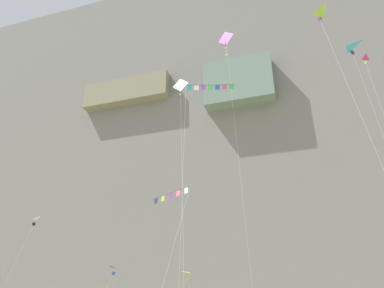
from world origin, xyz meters
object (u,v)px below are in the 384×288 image
Objects in this scene: kite_delta_front_field at (28,229)px; kite_delta_mid_right at (317,24)px; kite_diamond_low_center at (226,43)px; kite_delta_upper_mid at (116,276)px; kite_banner_low_left at (208,101)px; kite_banner_low_right at (169,207)px; kite_delta_far_left at (367,77)px; kite_delta_mid_center at (190,280)px; kite_delta_near_cliff at (350,55)px; kite_diamond_high_right at (181,95)px.

kite_delta_mid_right reaches higher than kite_delta_front_field.
kite_diamond_low_center is 1.24× the size of kite_delta_mid_right.
kite_delta_upper_mid is 0.41× the size of kite_banner_low_left.
kite_banner_low_right is 8.54m from kite_banner_low_left.
kite_delta_front_field is at bearing 177.62° from kite_delta_mid_right.
kite_delta_far_left is at bearing 14.07° from kite_delta_front_field.
kite_delta_front_field is 17.56m from kite_banner_low_right.
kite_delta_upper_mid is at bearing 179.87° from kite_diamond_low_center.
kite_delta_mid_center is 0.28× the size of kite_delta_near_cliff.
kite_banner_low_left is 0.88× the size of kite_diamond_high_right.
kite_diamond_high_right is at bearing 88.58° from kite_banner_low_right.
kite_diamond_low_center is 15.99m from kite_diamond_high_right.
kite_diamond_low_center reaches higher than kite_delta_mid_right.
kite_delta_mid_right is at bearing -118.21° from kite_delta_far_left.
kite_delta_mid_right is (9.67, -6.44, -5.84)m from kite_diamond_low_center.
kite_delta_mid_center is at bearing 102.46° from kite_banner_low_right.
kite_delta_mid_center is at bearing 143.95° from kite_delta_mid_right.
kite_banner_low_left is at bearing -152.81° from kite_delta_mid_right.
kite_delta_mid_right reaches higher than kite_delta_upper_mid.
kite_banner_low_left reaches higher than kite_delta_front_field.
kite_delta_upper_mid is (-6.07, -5.03, 0.04)m from kite_delta_mid_center.
kite_delta_upper_mid is 0.36× the size of kite_diamond_high_right.
kite_diamond_low_center reaches higher than kite_banner_low_left.
kite_diamond_high_right is (9.67, -9.17, 13.35)m from kite_delta_upper_mid.
kite_diamond_high_right is (-17.40, -12.42, -6.87)m from kite_delta_far_left.
kite_diamond_low_center is 2.91× the size of kite_delta_front_field.
kite_banner_low_right reaches higher than kite_delta_mid_center.
kite_banner_low_right is 0.51× the size of kite_diamond_high_right.
kite_delta_far_left is 38.67m from kite_delta_front_field.
kite_delta_front_field is 19.50m from kite_diamond_high_right.
kite_banner_low_right is at bearing -159.43° from kite_delta_mid_right.
kite_delta_mid_right is at bearing -2.38° from kite_delta_front_field.
kite_delta_mid_right is 14.12m from kite_banner_low_left.
kite_diamond_high_right is at bearing -43.46° from kite_delta_upper_mid.
kite_diamond_high_right reaches higher than kite_banner_low_right.
kite_delta_mid_center is 0.40× the size of kite_banner_low_left.
kite_delta_mid_right is at bearing -36.05° from kite_delta_mid_center.
kite_diamond_low_center is 1.25× the size of kite_delta_near_cliff.
kite_delta_near_cliff reaches higher than kite_diamond_high_right.
kite_delta_upper_mid is at bearing 138.28° from kite_banner_low_left.
kite_delta_front_field is 17.03m from kite_delta_mid_center.
kite_diamond_high_right reaches higher than kite_delta_mid_center.
kite_delta_near_cliff is at bearing -2.69° from kite_delta_upper_mid.
kite_delta_mid_right is at bearing 12.49° from kite_diamond_high_right.
kite_delta_far_left is 1.49× the size of kite_banner_low_left.
kite_banner_low_left is at bearing -35.22° from kite_diamond_high_right.
kite_diamond_low_center is 4.36× the size of kite_delta_upper_mid.
kite_delta_front_field is 33.20m from kite_delta_mid_right.
kite_diamond_high_right reaches higher than kite_delta_upper_mid.
kite_delta_far_left is 22.46m from kite_diamond_high_right.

